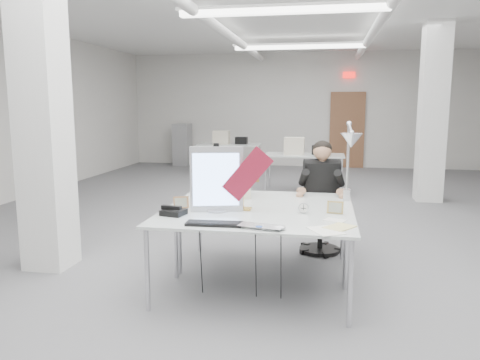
% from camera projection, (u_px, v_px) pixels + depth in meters
% --- Properties ---
extents(room_shell, '(10.04, 14.04, 3.24)m').
position_uv_depth(room_shell, '(284.00, 109.00, 6.53)').
color(room_shell, '#59585B').
rests_on(room_shell, ground).
extents(desk_main, '(1.80, 0.90, 0.02)m').
position_uv_depth(desk_main, '(252.00, 220.00, 4.13)').
color(desk_main, silver).
rests_on(desk_main, room_shell).
extents(desk_second, '(1.80, 0.90, 0.02)m').
position_uv_depth(desk_second, '(265.00, 200.00, 5.00)').
color(desk_second, silver).
rests_on(desk_second, room_shell).
extents(bg_desk_a, '(1.60, 0.80, 0.02)m').
position_uv_depth(bg_desk_a, '(304.00, 155.00, 9.43)').
color(bg_desk_a, silver).
rests_on(bg_desk_a, room_shell).
extents(bg_desk_b, '(1.60, 0.80, 0.02)m').
position_uv_depth(bg_desk_b, '(229.00, 145.00, 11.93)').
color(bg_desk_b, silver).
rests_on(bg_desk_b, room_shell).
extents(filing_cabinet, '(0.45, 0.55, 1.20)m').
position_uv_depth(filing_cabinet, '(182.00, 144.00, 13.66)').
color(filing_cabinet, gray).
rests_on(filing_cabinet, room_shell).
extents(office_chair, '(0.61, 0.61, 1.04)m').
position_uv_depth(office_chair, '(321.00, 209.00, 5.53)').
color(office_chair, black).
rests_on(office_chair, room_shell).
extents(seated_person, '(0.60, 0.70, 0.91)m').
position_uv_depth(seated_person, '(322.00, 179.00, 5.43)').
color(seated_person, black).
rests_on(seated_person, office_chair).
extents(monitor, '(0.49, 0.17, 0.61)m').
position_uv_depth(monitor, '(217.00, 179.00, 4.36)').
color(monitor, '#B2B3B7').
rests_on(monitor, desk_main).
extents(pennant, '(0.48, 0.02, 0.52)m').
position_uv_depth(pennant, '(247.00, 174.00, 4.26)').
color(pennant, maroon).
rests_on(pennant, monitor).
extents(keyboard, '(0.48, 0.18, 0.02)m').
position_uv_depth(keyboard, '(214.00, 224.00, 3.90)').
color(keyboard, black).
rests_on(keyboard, desk_main).
extents(laptop, '(0.40, 0.30, 0.03)m').
position_uv_depth(laptop, '(259.00, 228.00, 3.74)').
color(laptop, '#ACADB1').
rests_on(laptop, desk_main).
extents(mouse, '(0.12, 0.10, 0.04)m').
position_uv_depth(mouse, '(280.00, 228.00, 3.74)').
color(mouse, '#B4B5B9').
rests_on(mouse, desk_main).
extents(bankers_lamp, '(0.30, 0.19, 0.31)m').
position_uv_depth(bankers_lamp, '(243.00, 194.00, 4.45)').
color(bankers_lamp, gold).
rests_on(bankers_lamp, desk_main).
extents(desk_phone, '(0.23, 0.22, 0.05)m').
position_uv_depth(desk_phone, '(174.00, 212.00, 4.25)').
color(desk_phone, black).
rests_on(desk_phone, desk_main).
extents(picture_frame_left, '(0.15, 0.09, 0.12)m').
position_uv_depth(picture_frame_left, '(181.00, 202.00, 4.53)').
color(picture_frame_left, '#AE774B').
rests_on(picture_frame_left, desk_main).
extents(picture_frame_right, '(0.15, 0.06, 0.12)m').
position_uv_depth(picture_frame_right, '(335.00, 207.00, 4.30)').
color(picture_frame_right, tan).
rests_on(picture_frame_right, desk_main).
extents(desk_clock, '(0.10, 0.04, 0.10)m').
position_uv_depth(desk_clock, '(304.00, 208.00, 4.32)').
color(desk_clock, '#B3B3B8').
rests_on(desk_clock, desk_main).
extents(paper_stack_a, '(0.32, 0.35, 0.01)m').
position_uv_depth(paper_stack_a, '(326.00, 231.00, 3.72)').
color(paper_stack_a, silver).
rests_on(paper_stack_a, desk_main).
extents(paper_stack_b, '(0.29, 0.31, 0.01)m').
position_uv_depth(paper_stack_b, '(340.00, 227.00, 3.82)').
color(paper_stack_b, '#D1C47D').
rests_on(paper_stack_b, desk_main).
extents(paper_stack_c, '(0.21, 0.18, 0.01)m').
position_uv_depth(paper_stack_c, '(335.00, 220.00, 4.05)').
color(paper_stack_c, silver).
rests_on(paper_stack_c, desk_main).
extents(beige_monitor, '(0.39, 0.37, 0.32)m').
position_uv_depth(beige_monitor, '(235.00, 182.00, 5.09)').
color(beige_monitor, beige).
rests_on(beige_monitor, desk_second).
extents(architect_lamp, '(0.32, 0.69, 0.85)m').
position_uv_depth(architect_lamp, '(349.00, 163.00, 4.60)').
color(architect_lamp, silver).
rests_on(architect_lamp, desk_second).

